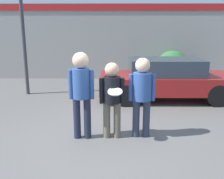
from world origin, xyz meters
The scene contains 7 objects.
ground_plane centered at (0.00, 0.00, 0.00)m, with size 56.00×56.00×0.00m, color #5B5956.
storefront_building centered at (0.00, 6.79, 1.73)m, with size 24.00×0.22×3.39m.
person_left centered at (-0.53, 0.02, 1.11)m, with size 0.52×0.35×1.82m.
person_middle_with_frisbee centered at (0.10, 0.05, 0.95)m, with size 0.52×0.57×1.61m.
person_right centered at (0.73, 0.11, 1.02)m, with size 0.55×0.38×1.70m.
parked_car_near centered at (1.87, 3.13, 0.69)m, with size 4.38×1.88×1.35m.
shrub centered at (2.69, 5.90, 0.70)m, with size 1.39×1.39×1.39m.
Camera 1 is at (0.14, -4.94, 2.25)m, focal length 40.00 mm.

